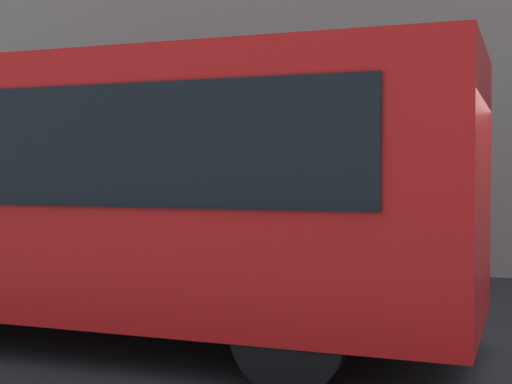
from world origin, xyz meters
TOP-DOWN VIEW (x-y plane):
  - ground_plane at (0.00, 0.00)m, footprint 60.00×60.00m
  - red_bus at (4.55, 0.07)m, footprint 9.05×2.54m

SIDE VIEW (x-z plane):
  - ground_plane at x=0.00m, z-range 0.00..0.00m
  - red_bus at x=4.55m, z-range 0.14..3.22m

